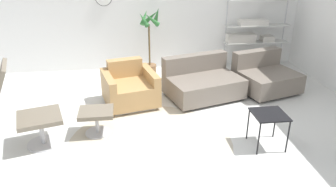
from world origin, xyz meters
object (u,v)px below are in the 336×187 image
Objects in this scene: side_table at (269,117)px; shelf_unit at (255,24)px; lounge_chair at (8,99)px; couch_low at (202,83)px; ottoman at (96,116)px; armchair_red at (130,89)px; couch_second at (265,78)px; potted_plant at (150,44)px.

shelf_unit is at bearing 73.24° from side_table.
lounge_chair reaches higher than couch_low.
lounge_chair reaches higher than ottoman.
ottoman is 1.07m from armchair_red.
couch_second reaches higher than side_table.
lounge_chair is 1.17m from ottoman.
ottoman is 0.40× the size of couch_second.
shelf_unit is (3.24, 2.51, 0.70)m from ottoman.
potted_plant is at bearing -121.97° from armchair_red.
ottoman is (1.03, 0.29, -0.47)m from lounge_chair.
side_table is (0.50, -1.71, 0.18)m from couch_low.
armchair_red is 2.08× the size of side_table.
lounge_chair is 3.18m from couch_low.
potted_plant is (0.47, 1.35, 0.40)m from armchair_red.
shelf_unit is at bearing -163.36° from armchair_red.
couch_second is 1.50m from shelf_unit.
ottoman is 2.39m from side_table.
armchair_red is at bearing -10.00° from couch_low.
couch_second is at bearing 21.76° from ottoman.
couch_low is 1.00× the size of potted_plant.
armchair_red reaches higher than side_table.
couch_low is (1.30, 0.14, -0.02)m from armchair_red.
couch_second is 2.37m from potted_plant.
shelf_unit is at bearing 37.71° from ottoman.
side_table is at bearing -15.11° from ottoman.
ottoman is 4.16m from shelf_unit.
couch_low is at bearing -55.41° from potted_plant.
armchair_red is 2.55m from couch_second.
armchair_red reaches higher than couch_low.
lounge_chair is 4.36m from couch_second.
lounge_chair is at bearing -164.35° from ottoman.
side_table is at bearing 90.19° from couch_low.
lounge_chair is 1.06× the size of couch_second.
shelf_unit is (1.45, 1.42, 0.72)m from couch_low.
ottoman is at bearing 49.40° from armchair_red.
couch_second is 0.83× the size of potted_plant.
couch_low is 1.20× the size of couch_second.
couch_low is 3.00× the size of side_table.
potted_plant is (-2.07, 1.09, 0.42)m from couch_second.
ottoman is 0.33× the size of potted_plant.
lounge_chair is at bearing 174.31° from side_table.
shelf_unit reaches higher than side_table.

